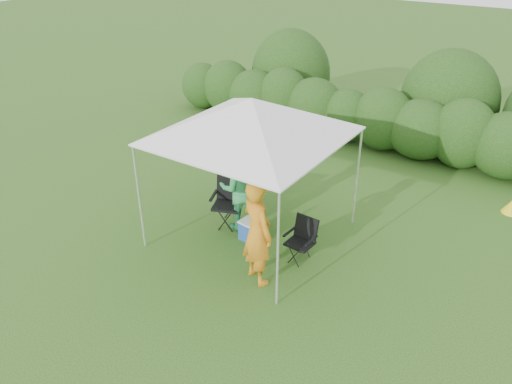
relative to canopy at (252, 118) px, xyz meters
The scene contains 9 objects.
ground 2.51m from the canopy, 90.00° to the right, with size 70.00×70.00×0.00m, color #36601E.
hedge 5.74m from the canopy, 89.68° to the left, with size 12.99×1.53×1.80m.
canopy is the anchor object (origin of this frame).
chair_right 2.34m from the canopy, ahead, with size 0.54×0.49×0.83m.
chair_left 1.98m from the canopy, behind, with size 0.78×0.75×1.04m.
man 2.07m from the canopy, 52.39° to the right, with size 0.71×0.46×1.93m, color orange.
woman 1.62m from the canopy, 163.37° to the left, with size 0.86×0.67×1.77m, color #329854.
cooler 2.26m from the canopy, 53.87° to the right, with size 0.53×0.41×0.42m.
bottle 1.93m from the canopy, 48.89° to the right, with size 0.07×0.07×0.27m, color #592D0C.
Camera 1 is at (4.75, -6.45, 5.55)m, focal length 35.00 mm.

